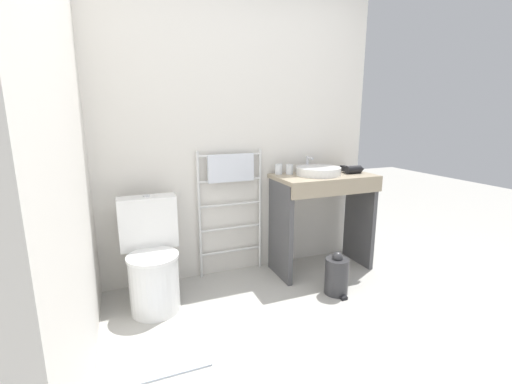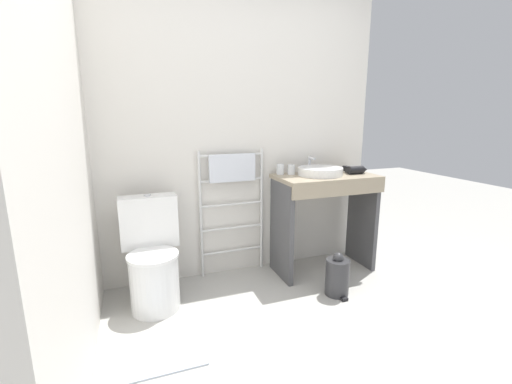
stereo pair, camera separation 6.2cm
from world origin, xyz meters
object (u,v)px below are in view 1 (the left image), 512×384
object	(u,v)px
sink_basin	(318,171)
cup_near_edge	(289,169)
towel_radiator	(231,185)
cup_near_wall	(279,169)
trash_bin	(337,275)
toilet	(152,262)
hair_dryer	(353,169)

from	to	relation	value
sink_basin	cup_near_edge	size ratio (longest dim) A/B	4.62
towel_radiator	sink_basin	bearing A→B (deg)	-15.39
cup_near_wall	sink_basin	bearing A→B (deg)	-26.68
cup_near_edge	trash_bin	distance (m)	0.97
sink_basin	cup_near_edge	distance (m)	0.25
towel_radiator	sink_basin	size ratio (longest dim) A/B	2.84
cup_near_edge	trash_bin	size ratio (longest dim) A/B	0.24
toilet	sink_basin	bearing A→B (deg)	3.97
cup_near_wall	trash_bin	bearing A→B (deg)	-69.79
cup_near_wall	trash_bin	xyz separation A→B (m)	(0.23, -0.61, -0.77)
toilet	sink_basin	distance (m)	1.55
hair_dryer	trash_bin	world-z (taller)	hair_dryer
toilet	hair_dryer	world-z (taller)	hair_dryer
toilet	cup_near_wall	world-z (taller)	cup_near_wall
sink_basin	trash_bin	xyz separation A→B (m)	(-0.08, -0.46, -0.76)
hair_dryer	toilet	bearing A→B (deg)	-178.24
toilet	hair_dryer	xyz separation A→B (m)	(1.77, 0.05, 0.57)
toilet	hair_dryer	distance (m)	1.86
hair_dryer	towel_radiator	bearing A→B (deg)	166.98
towel_radiator	trash_bin	size ratio (longest dim) A/B	3.17
toilet	sink_basin	xyz separation A→B (m)	(1.44, 0.10, 0.57)
sink_basin	toilet	bearing A→B (deg)	-176.03
cup_near_wall	towel_radiator	bearing A→B (deg)	173.67
sink_basin	cup_near_wall	size ratio (longest dim) A/B	4.32
toilet	hair_dryer	size ratio (longest dim) A/B	4.21
toilet	trash_bin	world-z (taller)	toilet
towel_radiator	hair_dryer	xyz separation A→B (m)	(1.07, -0.25, 0.11)
cup_near_wall	cup_near_edge	distance (m)	0.10
toilet	cup_near_edge	size ratio (longest dim) A/B	9.63
hair_dryer	trash_bin	bearing A→B (deg)	-135.43
towel_radiator	cup_near_edge	size ratio (longest dim) A/B	13.12
towel_radiator	cup_near_wall	world-z (taller)	towel_radiator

